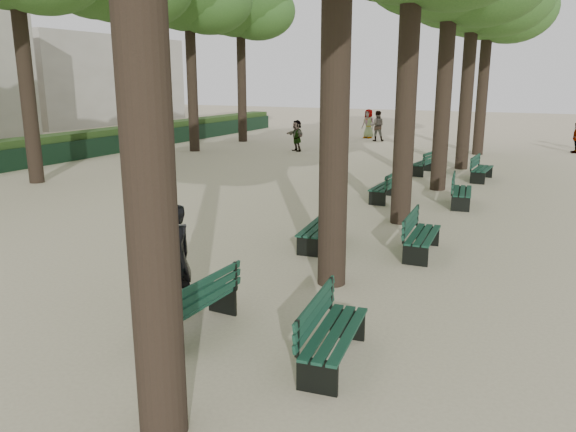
% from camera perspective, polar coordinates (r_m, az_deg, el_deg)
% --- Properties ---
extents(ground, '(120.00, 120.00, 0.00)m').
position_cam_1_polar(ground, '(8.88, -12.19, -11.39)').
color(ground, '#C5B795').
rests_on(ground, ground).
extents(bench_left_0, '(0.64, 1.82, 0.92)m').
position_cam_1_polar(bench_left_0, '(8.69, -9.65, -9.88)').
color(bench_left_0, black).
rests_on(bench_left_0, ground).
extents(bench_left_1, '(0.77, 1.85, 0.92)m').
position_cam_1_polar(bench_left_1, '(12.76, 3.10, -1.91)').
color(bench_left_1, black).
rests_on(bench_left_1, ground).
extents(bench_left_2, '(0.61, 1.81, 0.92)m').
position_cam_1_polar(bench_left_2, '(17.74, 9.83, 2.42)').
color(bench_left_2, black).
rests_on(bench_left_2, ground).
extents(bench_left_3, '(0.78, 1.86, 0.92)m').
position_cam_1_polar(bench_left_3, '(22.98, 13.62, 4.84)').
color(bench_left_3, black).
rests_on(bench_left_3, ground).
extents(bench_right_0, '(0.76, 1.85, 0.92)m').
position_cam_1_polar(bench_right_0, '(7.72, 4.70, -12.90)').
color(bench_right_0, black).
rests_on(bench_right_0, ground).
extents(bench_right_1, '(0.67, 1.83, 0.92)m').
position_cam_1_polar(bench_right_1, '(12.48, 13.46, -2.65)').
color(bench_right_1, black).
rests_on(bench_right_1, ground).
extents(bench_right_2, '(0.80, 1.86, 0.92)m').
position_cam_1_polar(bench_right_2, '(17.55, 17.21, 1.87)').
color(bench_right_2, black).
rests_on(bench_right_2, ground).
extents(bench_right_3, '(0.66, 1.83, 0.92)m').
position_cam_1_polar(bench_right_3, '(22.11, 19.08, 4.11)').
color(bench_right_3, black).
rests_on(bench_right_3, ground).
extents(man_with_map, '(0.68, 0.77, 1.78)m').
position_cam_1_polar(man_with_map, '(9.37, -11.35, -4.12)').
color(man_with_map, black).
rests_on(man_with_map, ground).
extents(pedestrian_e, '(1.40, 1.14, 1.61)m').
position_cam_1_polar(pedestrian_e, '(29.35, 0.89, 8.17)').
color(pedestrian_e, '#262628').
rests_on(pedestrian_e, ground).
extents(pedestrian_c, '(0.35, 0.94, 1.58)m').
position_cam_1_polar(pedestrian_c, '(32.06, 27.24, 7.10)').
color(pedestrian_c, '#262628').
rests_on(pedestrian_c, ground).
extents(pedestrian_d, '(0.95, 0.63, 1.80)m').
position_cam_1_polar(pedestrian_d, '(36.10, 8.17, 9.27)').
color(pedestrian_d, '#262628').
rests_on(pedestrian_d, ground).
extents(pedestrian_a, '(0.94, 0.59, 1.80)m').
position_cam_1_polar(pedestrian_a, '(34.47, 9.04, 9.02)').
color(pedestrian_a, '#262628').
rests_on(pedestrian_a, ground).
extents(fence, '(0.08, 42.00, 0.90)m').
position_cam_1_polar(fence, '(26.66, -23.56, 5.67)').
color(fence, black).
rests_on(fence, ground).
extents(hedge, '(1.20, 42.00, 1.20)m').
position_cam_1_polar(hedge, '(27.18, -24.57, 6.02)').
color(hedge, '#213E15').
rests_on(hedge, ground).
extents(building_far, '(12.00, 16.00, 7.00)m').
position_cam_1_polar(building_far, '(52.56, -21.30, 12.74)').
color(building_far, '#B7B2A3').
rests_on(building_far, ground).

